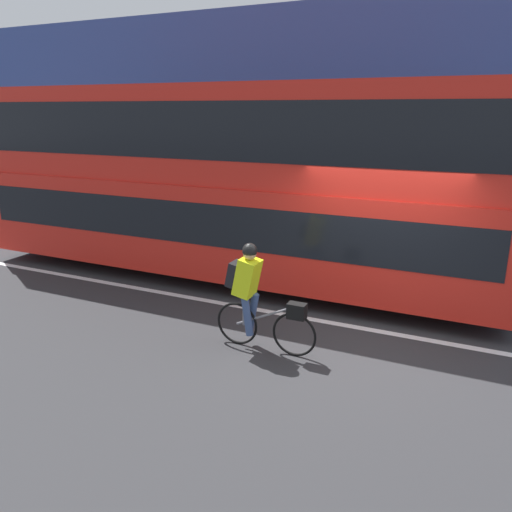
% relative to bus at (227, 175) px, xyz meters
% --- Properties ---
extents(ground_plane, '(80.00, 80.00, 0.00)m').
position_rel_bus_xyz_m(ground_plane, '(3.31, -1.68, -2.10)').
color(ground_plane, '#2D2D30').
extents(road_center_line, '(50.00, 0.14, 0.01)m').
position_rel_bus_xyz_m(road_center_line, '(3.31, -1.46, -2.10)').
color(road_center_line, silver).
rests_on(road_center_line, ground_plane).
extents(sidewalk_curb, '(60.00, 2.41, 0.13)m').
position_rel_bus_xyz_m(sidewalk_curb, '(3.31, 3.39, -2.04)').
color(sidewalk_curb, '#A8A399').
rests_on(sidewalk_curb, ground_plane).
extents(building_facade, '(60.00, 0.30, 6.06)m').
position_rel_bus_xyz_m(building_facade, '(3.31, 4.74, 0.93)').
color(building_facade, '#33478C').
rests_on(building_facade, ground_plane).
extents(bus, '(10.66, 2.50, 3.81)m').
position_rel_bus_xyz_m(bus, '(0.00, 0.00, 0.00)').
color(bus, black).
rests_on(bus, ground_plane).
extents(cyclist_on_bike, '(1.56, 0.32, 1.58)m').
position_rel_bus_xyz_m(cyclist_on_bike, '(1.89, -2.78, -1.24)').
color(cyclist_on_bike, black).
rests_on(cyclist_on_bike, ground_plane).
extents(trash_bin, '(0.57, 0.57, 1.01)m').
position_rel_bus_xyz_m(trash_bin, '(2.74, 3.27, -1.47)').
color(trash_bin, '#515156').
rests_on(trash_bin, sidewalk_curb).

